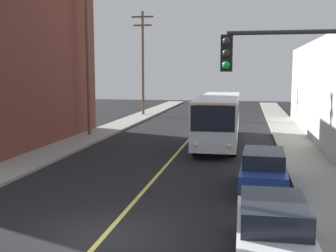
% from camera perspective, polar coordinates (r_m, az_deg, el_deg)
% --- Properties ---
extents(ground_plane, '(120.00, 120.00, 0.00)m').
position_cam_1_polar(ground_plane, '(12.54, -9.10, -15.09)').
color(ground_plane, black).
extents(sidewalk_left, '(2.50, 90.00, 0.15)m').
position_cam_1_polar(sidewalk_left, '(24.18, -17.23, -4.15)').
color(sidewalk_left, gray).
rests_on(sidewalk_left, ground).
extents(sidewalk_right, '(2.50, 90.00, 0.15)m').
position_cam_1_polar(sidewalk_right, '(21.63, 19.24, -5.58)').
color(sidewalk_right, gray).
rests_on(sidewalk_right, ground).
extents(lane_stripe_center, '(0.16, 60.00, 0.01)m').
position_cam_1_polar(lane_stripe_center, '(26.61, 1.98, -2.94)').
color(lane_stripe_center, '#D8CC4C').
rests_on(lane_stripe_center, ground).
extents(city_bus, '(2.68, 12.18, 3.20)m').
position_cam_1_polar(city_bus, '(27.97, 7.05, 1.27)').
color(city_bus, silver).
rests_on(city_bus, ground).
extents(parked_car_white, '(1.87, 4.42, 1.62)m').
position_cam_1_polar(parked_car_white, '(11.04, 14.30, -13.72)').
color(parked_car_white, silver).
rests_on(parked_car_white, ground).
extents(parked_car_blue, '(1.96, 4.46, 1.62)m').
position_cam_1_polar(parked_car_blue, '(17.42, 13.03, -5.85)').
color(parked_car_blue, navy).
rests_on(parked_car_blue, ground).
extents(utility_pole_mid, '(2.40, 0.28, 11.80)m').
position_cam_1_polar(utility_pole_mid, '(31.43, -11.03, 10.55)').
color(utility_pole_mid, brown).
rests_on(utility_pole_mid, sidewalk_left).
extents(utility_pole_far, '(2.40, 0.28, 11.24)m').
position_cam_1_polar(utility_pole_far, '(45.98, -3.50, 9.27)').
color(utility_pole_far, brown).
rests_on(utility_pole_far, sidewalk_left).
extents(traffic_signal_right_corner, '(3.75, 0.48, 6.00)m').
position_cam_1_polar(traffic_signal_right_corner, '(11.75, 17.64, 4.75)').
color(traffic_signal_right_corner, '#2D2D33').
rests_on(traffic_signal_right_corner, sidewalk_right).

